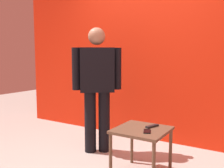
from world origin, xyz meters
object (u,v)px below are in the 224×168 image
Objects in this scene: standing_person at (97,83)px; tv_remote at (152,126)px; cell_phone at (147,131)px; side_table at (142,135)px.

tv_remote is (0.89, -0.22, -0.40)m from standing_person.
cell_phone is at bearing -62.96° from tv_remote.
standing_person reaches higher than side_table.
standing_person is 1.08m from cell_phone.
tv_remote is (-0.02, 0.19, 0.01)m from cell_phone.
standing_person is 11.61× the size of cell_phone.
standing_person is 3.07× the size of side_table.
tv_remote is at bearing -13.67° from standing_person.
standing_person is at bearing 157.82° from side_table.
side_table is at bearing -100.53° from tv_remote.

